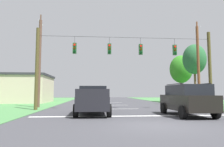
{
  "coord_description": "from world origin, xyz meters",
  "views": [
    {
      "loc": [
        -2.84,
        -9.6,
        1.48
      ],
      "look_at": [
        -0.96,
        12.66,
        3.5
      ],
      "focal_mm": 34.17,
      "sensor_mm": 36.0,
      "label": 1
    }
  ],
  "objects_px": {
    "roadside_store": "(5,89)",
    "pickup_truck": "(93,100)",
    "distant_car_crossing_white": "(95,98)",
    "tree_roadside_right": "(194,59)",
    "utility_pole_near_left": "(39,62)",
    "overhead_signal_span": "(126,65)",
    "tree_roadside_far_right": "(181,69)",
    "utility_pole_mid_right": "(198,64)",
    "suv_black": "(187,99)"
  },
  "relations": [
    {
      "from": "suv_black",
      "to": "tree_roadside_right",
      "type": "distance_m",
      "value": 17.24
    },
    {
      "from": "utility_pole_mid_right",
      "to": "tree_roadside_right",
      "type": "bearing_deg",
      "value": 68.78
    },
    {
      "from": "tree_roadside_far_right",
      "to": "roadside_store",
      "type": "bearing_deg",
      "value": 178.39
    },
    {
      "from": "overhead_signal_span",
      "to": "tree_roadside_far_right",
      "type": "distance_m",
      "value": 17.15
    },
    {
      "from": "utility_pole_mid_right",
      "to": "tree_roadside_far_right",
      "type": "relative_size",
      "value": 1.35
    },
    {
      "from": "pickup_truck",
      "to": "roadside_store",
      "type": "xyz_separation_m",
      "value": [
        -13.15,
        17.9,
        1.12
      ]
    },
    {
      "from": "pickup_truck",
      "to": "utility_pole_near_left",
      "type": "distance_m",
      "value": 9.6
    },
    {
      "from": "pickup_truck",
      "to": "distant_car_crossing_white",
      "type": "distance_m",
      "value": 14.93
    },
    {
      "from": "utility_pole_mid_right",
      "to": "roadside_store",
      "type": "height_order",
      "value": "utility_pole_mid_right"
    },
    {
      "from": "overhead_signal_span",
      "to": "distant_car_crossing_white",
      "type": "bearing_deg",
      "value": 103.78
    },
    {
      "from": "overhead_signal_span",
      "to": "utility_pole_near_left",
      "type": "relative_size",
      "value": 1.67
    },
    {
      "from": "suv_black",
      "to": "pickup_truck",
      "type": "bearing_deg",
      "value": 165.32
    },
    {
      "from": "pickup_truck",
      "to": "utility_pole_near_left",
      "type": "xyz_separation_m",
      "value": [
        -5.48,
        6.99,
        3.66
      ]
    },
    {
      "from": "utility_pole_near_left",
      "to": "distant_car_crossing_white",
      "type": "bearing_deg",
      "value": 54.42
    },
    {
      "from": "overhead_signal_span",
      "to": "suv_black",
      "type": "distance_m",
      "value": 6.85
    },
    {
      "from": "utility_pole_near_left",
      "to": "tree_roadside_far_right",
      "type": "distance_m",
      "value": 21.66
    },
    {
      "from": "tree_roadside_right",
      "to": "roadside_store",
      "type": "bearing_deg",
      "value": 169.66
    },
    {
      "from": "overhead_signal_span",
      "to": "pickup_truck",
      "type": "height_order",
      "value": "overhead_signal_span"
    },
    {
      "from": "tree_roadside_right",
      "to": "pickup_truck",
      "type": "bearing_deg",
      "value": -136.8
    },
    {
      "from": "overhead_signal_span",
      "to": "distant_car_crossing_white",
      "type": "height_order",
      "value": "overhead_signal_span"
    },
    {
      "from": "utility_pole_near_left",
      "to": "overhead_signal_span",
      "type": "bearing_deg",
      "value": -20.76
    },
    {
      "from": "tree_roadside_far_right",
      "to": "utility_pole_near_left",
      "type": "bearing_deg",
      "value": -152.01
    },
    {
      "from": "tree_roadside_right",
      "to": "suv_black",
      "type": "bearing_deg",
      "value": -118.1
    },
    {
      "from": "suv_black",
      "to": "tree_roadside_right",
      "type": "relative_size",
      "value": 0.59
    },
    {
      "from": "tree_roadside_right",
      "to": "roadside_store",
      "type": "relative_size",
      "value": 0.62
    },
    {
      "from": "utility_pole_mid_right",
      "to": "utility_pole_near_left",
      "type": "height_order",
      "value": "utility_pole_mid_right"
    },
    {
      "from": "overhead_signal_span",
      "to": "roadside_store",
      "type": "height_order",
      "value": "overhead_signal_span"
    },
    {
      "from": "utility_pole_mid_right",
      "to": "roadside_store",
      "type": "distance_m",
      "value": 27.06
    },
    {
      "from": "overhead_signal_span",
      "to": "roadside_store",
      "type": "bearing_deg",
      "value": 138.76
    },
    {
      "from": "roadside_store",
      "to": "suv_black",
      "type": "bearing_deg",
      "value": -45.42
    },
    {
      "from": "overhead_signal_span",
      "to": "utility_pole_mid_right",
      "type": "height_order",
      "value": "utility_pole_mid_right"
    },
    {
      "from": "suv_black",
      "to": "utility_pole_mid_right",
      "type": "distance_m",
      "value": 12.43
    },
    {
      "from": "suv_black",
      "to": "distant_car_crossing_white",
      "type": "distance_m",
      "value": 17.52
    },
    {
      "from": "pickup_truck",
      "to": "tree_roadside_far_right",
      "type": "height_order",
      "value": "tree_roadside_far_right"
    },
    {
      "from": "distant_car_crossing_white",
      "to": "utility_pole_mid_right",
      "type": "xyz_separation_m",
      "value": [
        11.92,
        -6.32,
        3.98
      ]
    },
    {
      "from": "overhead_signal_span",
      "to": "utility_pole_mid_right",
      "type": "bearing_deg",
      "value": 27.62
    },
    {
      "from": "utility_pole_mid_right",
      "to": "utility_pole_near_left",
      "type": "relative_size",
      "value": 1.03
    },
    {
      "from": "roadside_store",
      "to": "pickup_truck",
      "type": "bearing_deg",
      "value": -53.69
    },
    {
      "from": "utility_pole_near_left",
      "to": "roadside_store",
      "type": "xyz_separation_m",
      "value": [
        -7.67,
        10.91,
        -2.53
      ]
    },
    {
      "from": "overhead_signal_span",
      "to": "pickup_truck",
      "type": "distance_m",
      "value": 5.65
    },
    {
      "from": "pickup_truck",
      "to": "utility_pole_mid_right",
      "type": "relative_size",
      "value": 0.55
    },
    {
      "from": "distant_car_crossing_white",
      "to": "utility_pole_mid_right",
      "type": "relative_size",
      "value": 0.44
    },
    {
      "from": "distant_car_crossing_white",
      "to": "tree_roadside_right",
      "type": "height_order",
      "value": "tree_roadside_right"
    },
    {
      "from": "tree_roadside_far_right",
      "to": "roadside_store",
      "type": "relative_size",
      "value": 0.56
    },
    {
      "from": "suv_black",
      "to": "utility_pole_near_left",
      "type": "height_order",
      "value": "utility_pole_near_left"
    },
    {
      "from": "suv_black",
      "to": "utility_pole_mid_right",
      "type": "xyz_separation_m",
      "value": [
        6.07,
        10.19,
        3.71
      ]
    },
    {
      "from": "tree_roadside_far_right",
      "to": "distant_car_crossing_white",
      "type": "bearing_deg",
      "value": -170.63
    },
    {
      "from": "utility_pole_mid_right",
      "to": "roadside_store",
      "type": "xyz_separation_m",
      "value": [
        -25.27,
        9.29,
        -2.68
      ]
    },
    {
      "from": "overhead_signal_span",
      "to": "tree_roadside_right",
      "type": "distance_m",
      "value": 14.39
    },
    {
      "from": "overhead_signal_span",
      "to": "distant_car_crossing_white",
      "type": "distance_m",
      "value": 11.89
    }
  ]
}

